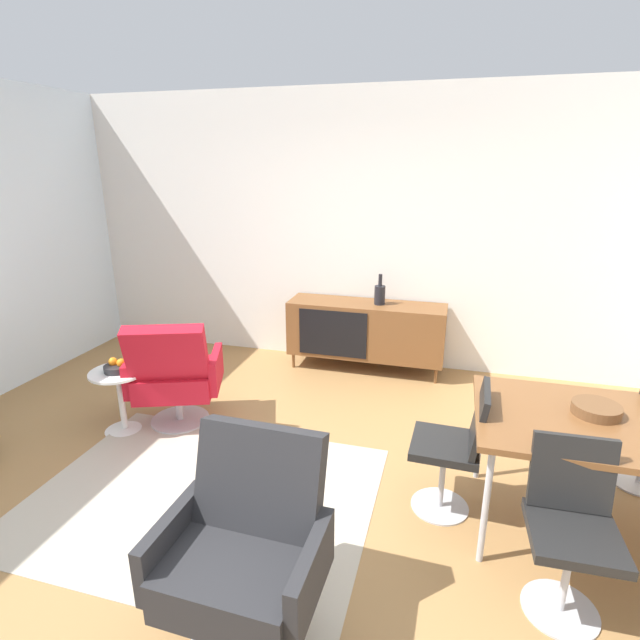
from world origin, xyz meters
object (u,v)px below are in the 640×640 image
Objects in this scene: lounge_chair_red at (174,373)px; fruit_bowl at (117,367)px; vase_cobalt at (380,294)px; dining_table at (628,431)px; sideboard at (366,329)px; armchair_black_shell at (246,544)px; dining_chair_near_window at (456,444)px; side_table_round at (121,394)px; wooden_bowl_on_table at (596,409)px; dining_chair_front_left at (571,523)px.

fruit_bowl is at bearing -153.83° from lounge_chair_red.
vase_cobalt is 0.19× the size of dining_table.
armchair_black_shell reaches higher than sideboard.
armchair_black_shell is (-0.89, -1.09, -0.00)m from dining_chair_near_window.
vase_cobalt reaches higher than side_table_round.
lounge_chair_red is at bearing 171.36° from dining_table.
wooden_bowl_on_table reaches higher than side_table_round.
dining_chair_near_window is 1.65× the size of side_table_round.
vase_cobalt is 2.65m from dining_table.
vase_cobalt reaches higher than dining_chair_front_left.
dining_chair_front_left is at bearing -122.21° from dining_table.
vase_cobalt is at bearing 44.32° from fruit_bowl.
armchair_black_shell reaches higher than dining_table.
armchair_black_shell reaches higher than fruit_bowl.
dining_chair_front_left reaches higher than side_table_round.
fruit_bowl is (0.00, 0.00, 0.23)m from side_table_round.
dining_chair_near_window is 1.00× the size of dining_chair_front_left.
wooden_bowl_on_table is 0.30× the size of dining_chair_front_left.
sideboard is at bearing -179.18° from vase_cobalt.
armchair_black_shell is (-0.10, -3.13, -0.36)m from vase_cobalt.
dining_table is 3.14m from lounge_chair_red.
dining_table is 0.70m from dining_chair_front_left.
dining_chair_front_left is 4.28× the size of fruit_bowl.
lounge_chair_red is at bearing 130.16° from armchair_black_shell.
wooden_bowl_on_table is at bearing 153.22° from dining_table.
fruit_bowl is at bearing -133.52° from sideboard.
dining_table reaches higher than side_table_round.
dining_table is 8.00× the size of fruit_bowl.
dining_chair_near_window reaches higher than wooden_bowl_on_table.
dining_table is 1.69× the size of lounge_chair_red.
dining_chair_front_left is (-0.35, -0.56, -0.23)m from dining_table.
lounge_chair_red is 2.04m from armchair_black_shell.
wooden_bowl_on_table is 0.27× the size of lounge_chair_red.
sideboard is at bearing 90.63° from armchair_black_shell.
armchair_black_shell is 4.73× the size of fruit_bowl.
sideboard is at bearing 46.48° from fruit_bowl.
dining_table is 1.69× the size of armchair_black_shell.
armchair_black_shell is at bearing -39.00° from fruit_bowl.
lounge_chair_red is at bearing 167.91° from dining_chair_near_window.
dining_table is (1.68, -2.04, -0.13)m from vase_cobalt.
dining_chair_near_window is (0.79, -2.04, -0.36)m from vase_cobalt.
vase_cobalt is 0.60× the size of side_table_round.
wooden_bowl_on_table reaches higher than fruit_bowl.
fruit_bowl is (-3.33, 0.21, -0.21)m from wooden_bowl_on_table.
armchair_black_shell is at bearing -148.54° from dining_table.
lounge_chair_red is at bearing -129.36° from sideboard.
dining_chair_near_window is 0.90× the size of armchair_black_shell.
vase_cobalt is 1.19× the size of wooden_bowl_on_table.
dining_chair_front_left is 1.65× the size of side_table_round.
dining_chair_near_window is 2.26m from lounge_chair_red.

